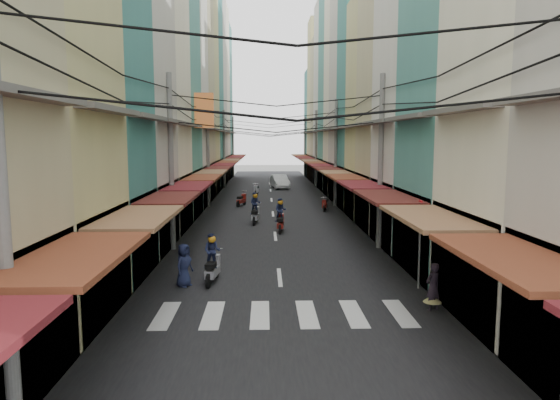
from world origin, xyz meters
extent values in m
plane|color=slate|center=(0.00, 0.00, 0.00)|extent=(160.00, 160.00, 0.00)
cube|color=black|center=(0.00, 20.00, 0.01)|extent=(10.00, 80.00, 0.02)
cube|color=slate|center=(-6.50, 20.00, 0.03)|extent=(3.00, 80.00, 0.06)
cube|color=slate|center=(6.50, 20.00, 0.03)|extent=(3.00, 80.00, 0.06)
cube|color=silver|center=(-3.50, -6.00, 0.03)|extent=(0.55, 2.40, 0.01)
cube|color=silver|center=(-2.10, -6.00, 0.03)|extent=(0.55, 2.40, 0.01)
cube|color=silver|center=(-0.70, -6.00, 0.03)|extent=(0.55, 2.40, 0.01)
cube|color=silver|center=(0.70, -6.00, 0.03)|extent=(0.55, 2.40, 0.01)
cube|color=silver|center=(2.10, -6.00, 0.03)|extent=(0.55, 2.40, 0.01)
cube|color=silver|center=(3.50, -6.00, 0.03)|extent=(0.55, 2.40, 0.01)
cube|color=black|center=(-5.60, -10.98, 1.60)|extent=(1.20, 4.53, 3.20)
cube|color=brown|center=(-4.10, -10.98, 3.00)|extent=(1.80, 4.34, 0.12)
cube|color=#595651|center=(-4.75, -10.98, 6.00)|extent=(0.50, 4.24, 0.15)
cube|color=black|center=(-5.60, -6.27, 1.60)|extent=(1.20, 4.52, 3.20)
cube|color=#8E6140|center=(-4.10, -6.27, 3.00)|extent=(1.80, 4.33, 0.12)
cube|color=#595651|center=(-4.75, -6.27, 6.00)|extent=(0.50, 4.23, 0.15)
cube|color=teal|center=(-8.00, -1.76, 9.62)|extent=(6.00, 4.30, 19.25)
cube|color=black|center=(-5.60, -1.76, 1.60)|extent=(1.20, 4.13, 3.20)
cube|color=#5C1F1A|center=(-4.10, -1.76, 3.00)|extent=(1.80, 3.96, 0.12)
cube|color=#595651|center=(-4.75, -1.76, 6.00)|extent=(0.50, 3.87, 0.15)
cube|color=beige|center=(-8.00, 2.96, 10.47)|extent=(6.00, 5.14, 20.93)
cube|color=black|center=(-5.60, 2.96, 1.60)|extent=(1.20, 4.94, 3.20)
cube|color=maroon|center=(-4.10, 2.96, 3.00)|extent=(1.80, 4.73, 0.12)
cube|color=#595651|center=(-4.75, 2.96, 6.00)|extent=(0.50, 4.63, 0.15)
cube|color=#EEE8CA|center=(-8.00, 8.00, 8.72)|extent=(6.00, 4.95, 17.43)
cube|color=black|center=(-5.60, 8.00, 1.60)|extent=(1.20, 4.75, 3.20)
cube|color=brown|center=(-4.10, 8.00, 3.00)|extent=(1.80, 4.56, 0.12)
cube|color=#595651|center=(-4.75, 8.00, 6.00)|extent=(0.50, 4.46, 0.15)
cube|color=teal|center=(-8.00, 12.98, 8.16)|extent=(6.00, 4.99, 16.32)
cube|color=black|center=(-5.60, 12.98, 1.60)|extent=(1.20, 4.80, 3.20)
cube|color=#8E6140|center=(-4.10, 12.98, 3.00)|extent=(1.80, 4.60, 0.12)
cube|color=#595651|center=(-4.75, 12.98, 6.00)|extent=(0.50, 4.50, 0.15)
cube|color=silver|center=(-8.00, 17.80, 11.44)|extent=(6.00, 4.65, 22.87)
cube|color=black|center=(-5.60, 17.80, 1.60)|extent=(1.20, 4.46, 3.20)
cube|color=#5C1F1A|center=(-4.10, 17.80, 3.00)|extent=(1.80, 4.27, 0.12)
cube|color=#595651|center=(-4.75, 17.80, 6.00)|extent=(0.50, 4.18, 0.15)
cube|color=tan|center=(-8.00, 22.57, 10.29)|extent=(6.00, 4.89, 20.58)
cube|color=black|center=(-5.60, 22.57, 1.60)|extent=(1.20, 4.70, 3.20)
cube|color=maroon|center=(-4.10, 22.57, 3.00)|extent=(1.80, 4.50, 0.12)
cube|color=#595651|center=(-4.75, 22.57, 6.00)|extent=(0.50, 4.40, 0.15)
cube|color=#C3BB7A|center=(-8.00, 27.27, 9.22)|extent=(6.00, 4.52, 18.44)
cube|color=black|center=(-5.60, 27.27, 1.60)|extent=(1.20, 4.34, 3.20)
cube|color=brown|center=(-4.10, 27.27, 3.00)|extent=(1.80, 4.16, 0.12)
cube|color=#595651|center=(-4.75, 27.27, 6.00)|extent=(0.50, 4.07, 0.15)
cube|color=teal|center=(-8.00, 32.13, 10.31)|extent=(6.00, 5.20, 20.63)
cube|color=black|center=(-5.60, 32.13, 1.60)|extent=(1.20, 4.99, 3.20)
cube|color=#8E6140|center=(-4.10, 32.13, 3.00)|extent=(1.80, 4.78, 0.12)
cube|color=#595651|center=(-4.75, 32.13, 6.00)|extent=(0.50, 4.68, 0.15)
cube|color=beige|center=(-8.00, 37.20, 11.85)|extent=(6.00, 4.94, 23.70)
cube|color=black|center=(-5.60, 37.20, 1.60)|extent=(1.20, 4.74, 3.20)
cube|color=#5C1F1A|center=(-4.10, 37.20, 3.00)|extent=(1.80, 4.55, 0.12)
cube|color=#595651|center=(-4.75, 37.20, 6.00)|extent=(0.50, 4.45, 0.15)
cube|color=#EEE8CA|center=(-8.00, 42.14, 10.56)|extent=(6.00, 4.96, 21.12)
cube|color=black|center=(-5.60, 42.14, 1.60)|extent=(1.20, 4.76, 3.20)
cube|color=maroon|center=(-4.10, 42.14, 3.00)|extent=(1.80, 4.56, 0.12)
cube|color=#595651|center=(-4.75, 42.14, 6.00)|extent=(0.50, 4.46, 0.15)
cube|color=teal|center=(-8.00, 47.14, 9.95)|extent=(6.00, 5.04, 19.90)
cube|color=black|center=(-5.60, 47.14, 1.60)|extent=(1.20, 4.84, 3.20)
cube|color=brown|center=(-4.10, 47.14, 3.00)|extent=(1.80, 4.64, 0.12)
cube|color=#595651|center=(-4.75, 47.14, 6.00)|extent=(0.50, 4.54, 0.15)
cube|color=#603216|center=(-4.40, 12.00, 7.00)|extent=(1.20, 0.40, 2.20)
cube|color=brown|center=(4.10, -11.40, 3.00)|extent=(1.80, 4.35, 0.12)
cube|color=black|center=(5.60, -6.55, 1.60)|extent=(1.20, 4.78, 3.20)
cube|color=#8E6140|center=(4.10, -6.55, 3.00)|extent=(1.80, 4.58, 0.12)
cube|color=#595651|center=(4.75, -6.55, 6.00)|extent=(0.50, 4.48, 0.15)
cube|color=teal|center=(8.00, -1.55, 7.54)|extent=(6.00, 5.03, 15.08)
cube|color=black|center=(5.60, -1.55, 1.60)|extent=(1.20, 4.83, 3.20)
cube|color=#5C1F1A|center=(4.10, -1.55, 3.00)|extent=(1.80, 4.63, 0.12)
cube|color=#595651|center=(4.75, -1.55, 6.00)|extent=(0.50, 4.53, 0.15)
cube|color=silver|center=(8.00, 3.36, 10.83)|extent=(6.00, 4.79, 21.66)
cube|color=black|center=(5.60, 3.36, 1.60)|extent=(1.20, 4.60, 3.20)
cube|color=maroon|center=(4.10, 3.36, 3.00)|extent=(1.80, 4.41, 0.12)
cube|color=#595651|center=(4.75, 3.36, 6.00)|extent=(0.50, 4.31, 0.15)
cube|color=tan|center=(8.00, 8.02, 10.37)|extent=(6.00, 4.52, 20.74)
cube|color=black|center=(5.60, 8.02, 1.60)|extent=(1.20, 4.34, 3.20)
cube|color=brown|center=(4.10, 8.02, 3.00)|extent=(1.80, 4.16, 0.12)
cube|color=#595651|center=(4.75, 8.02, 6.00)|extent=(0.50, 4.07, 0.15)
cube|color=#C3BB7A|center=(8.00, 12.34, 7.06)|extent=(6.00, 4.12, 14.13)
cube|color=black|center=(5.60, 12.34, 1.60)|extent=(1.20, 3.96, 3.20)
cube|color=#8E6140|center=(4.10, 12.34, 3.00)|extent=(1.80, 3.79, 0.12)
cube|color=#595651|center=(4.75, 12.34, 6.00)|extent=(0.50, 3.71, 0.15)
cube|color=teal|center=(8.00, 16.61, 8.84)|extent=(6.00, 4.40, 17.68)
cube|color=black|center=(5.60, 16.61, 1.60)|extent=(1.20, 4.23, 3.20)
cube|color=#5C1F1A|center=(4.10, 16.61, 3.00)|extent=(1.80, 4.05, 0.12)
cube|color=#595651|center=(4.75, 16.61, 6.00)|extent=(0.50, 3.96, 0.15)
cube|color=beige|center=(8.00, 21.13, 11.30)|extent=(6.00, 4.64, 22.59)
cube|color=black|center=(5.60, 21.13, 1.60)|extent=(1.20, 4.45, 3.20)
cube|color=maroon|center=(4.10, 21.13, 3.00)|extent=(1.80, 4.26, 0.12)
cube|color=#595651|center=(4.75, 21.13, 6.00)|extent=(0.50, 4.17, 0.15)
cube|color=#EEE8CA|center=(8.00, 25.45, 10.63)|extent=(6.00, 4.00, 21.25)
cube|color=black|center=(5.60, 25.45, 1.60)|extent=(1.20, 3.84, 3.20)
cube|color=brown|center=(4.10, 25.45, 3.00)|extent=(1.80, 3.68, 0.12)
cube|color=#595651|center=(4.75, 25.45, 6.00)|extent=(0.50, 3.60, 0.15)
cube|color=teal|center=(8.00, 29.95, 11.16)|extent=(6.00, 5.01, 22.33)
cube|color=black|center=(5.60, 29.95, 1.60)|extent=(1.20, 4.81, 3.20)
cube|color=#8E6140|center=(4.10, 29.95, 3.00)|extent=(1.80, 4.61, 0.12)
cube|color=#595651|center=(4.75, 29.95, 6.00)|extent=(0.50, 4.51, 0.15)
cube|color=silver|center=(8.00, 34.96, 9.86)|extent=(6.00, 5.00, 19.71)
cube|color=black|center=(5.60, 34.96, 1.60)|extent=(1.20, 4.80, 3.20)
cube|color=#5C1F1A|center=(4.10, 34.96, 3.00)|extent=(1.80, 4.60, 0.12)
cube|color=#595651|center=(4.75, 34.96, 6.00)|extent=(0.50, 4.50, 0.15)
cube|color=tan|center=(8.00, 39.61, 8.43)|extent=(6.00, 4.32, 16.86)
cube|color=black|center=(5.60, 39.61, 1.60)|extent=(1.20, 4.15, 3.20)
cube|color=maroon|center=(4.10, 39.61, 3.00)|extent=(1.80, 3.97, 0.12)
cube|color=#595651|center=(4.75, 39.61, 6.00)|extent=(0.50, 3.89, 0.15)
cube|color=#C3BB7A|center=(8.00, 43.94, 9.98)|extent=(6.00, 4.33, 19.96)
cube|color=black|center=(5.60, 43.94, 1.60)|extent=(1.20, 4.16, 3.20)
cube|color=brown|center=(4.10, 43.94, 3.00)|extent=(1.80, 3.99, 0.12)
cube|color=#595651|center=(4.75, 43.94, 6.00)|extent=(0.50, 3.90, 0.15)
cube|color=teal|center=(8.00, 48.54, 7.17)|extent=(6.00, 4.88, 14.34)
cube|color=black|center=(5.60, 48.54, 1.60)|extent=(1.20, 4.68, 3.20)
cube|color=#8E6140|center=(4.10, 48.54, 3.00)|extent=(1.80, 4.49, 0.12)
cube|color=#595651|center=(4.75, 48.54, 6.00)|extent=(0.50, 4.39, 0.15)
cylinder|color=gray|center=(-4.90, -12.00, 4.10)|extent=(0.26, 0.26, 8.20)
cylinder|color=gray|center=(-4.90, 3.00, 4.10)|extent=(0.26, 0.26, 8.20)
cylinder|color=gray|center=(4.90, 3.00, 4.10)|extent=(0.26, 0.26, 8.20)
cylinder|color=gray|center=(-4.90, 18.00, 4.10)|extent=(0.26, 0.26, 8.20)
cylinder|color=gray|center=(4.90, 18.00, 4.10)|extent=(0.26, 0.26, 8.20)
cylinder|color=gray|center=(-4.90, 33.00, 4.10)|extent=(0.26, 0.26, 8.20)
cylinder|color=gray|center=(4.90, 33.00, 4.10)|extent=(0.26, 0.26, 8.20)
cylinder|color=gray|center=(-4.90, 48.00, 4.10)|extent=(0.26, 0.26, 8.20)
cylinder|color=gray|center=(4.90, 48.00, 4.10)|extent=(0.26, 0.26, 8.20)
imported|color=silver|center=(1.00, 32.25, 0.00)|extent=(5.24, 2.70, 1.76)
imported|color=black|center=(5.75, -2.69, 0.00)|extent=(1.77, 1.23, 1.14)
cylinder|color=black|center=(-2.46, -1.97, 0.26)|extent=(0.10, 0.52, 0.52)
cylinder|color=black|center=(-2.46, -3.28, 0.26)|extent=(0.10, 0.52, 0.52)
cube|color=#97979F|center=(-2.46, -2.63, 0.42)|extent=(0.34, 1.15, 0.28)
cube|color=black|center=(-2.46, -2.88, 0.72)|extent=(0.32, 0.55, 0.18)
cube|color=#97979F|center=(-2.46, -2.07, 0.65)|extent=(0.30, 0.28, 0.55)
imported|color=#1E2447|center=(-2.46, -2.63, 0.55)|extent=(0.53, 0.37, 1.33)
sphere|color=orange|center=(-2.46, -2.63, 1.55)|extent=(0.28, 0.28, 0.28)
cylinder|color=black|center=(0.32, 7.94, 0.27)|extent=(0.10, 0.54, 0.54)
cylinder|color=black|center=(0.32, 6.58, 0.27)|extent=(0.10, 0.54, 0.54)
cube|color=maroon|center=(0.32, 7.26, 0.44)|extent=(0.36, 1.20, 0.29)
cube|color=black|center=(0.32, 7.00, 0.75)|extent=(0.33, 0.58, 0.19)
cube|color=maroon|center=(0.32, 7.83, 0.68)|extent=(0.31, 0.29, 0.58)
imported|color=#1E2447|center=(0.32, 7.26, 0.58)|extent=(0.55, 0.39, 1.39)
sphere|color=orange|center=(0.32, 7.26, 1.62)|extent=(0.29, 0.29, 0.29)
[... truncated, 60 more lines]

